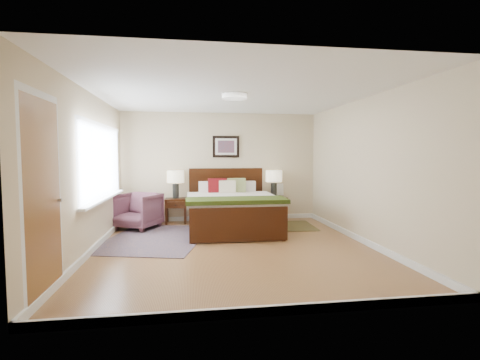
{
  "coord_description": "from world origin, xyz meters",
  "views": [
    {
      "loc": [
        -0.72,
        -5.59,
        1.51
      ],
      "look_at": [
        0.22,
        0.92,
        1.05
      ],
      "focal_mm": 26.0,
      "sensor_mm": 36.0,
      "label": 1
    }
  ],
  "objects_px": {
    "bed": "(232,203)",
    "lamp_left": "(176,179)",
    "nightstand_left": "(176,204)",
    "nightstand_right": "(274,206)",
    "rug_persian": "(156,238)",
    "armchair": "(137,211)",
    "lamp_right": "(274,178)"
  },
  "relations": [
    {
      "from": "bed",
      "to": "lamp_left",
      "type": "distance_m",
      "value": 1.51
    },
    {
      "from": "nightstand_left",
      "to": "nightstand_right",
      "type": "bearing_deg",
      "value": 0.16
    },
    {
      "from": "rug_persian",
      "to": "lamp_left",
      "type": "bearing_deg",
      "value": 91.47
    },
    {
      "from": "lamp_left",
      "to": "armchair",
      "type": "relative_size",
      "value": 0.75
    },
    {
      "from": "nightstand_left",
      "to": "armchair",
      "type": "distance_m",
      "value": 0.92
    },
    {
      "from": "rug_persian",
      "to": "lamp_right",
      "type": "bearing_deg",
      "value": 43.35
    },
    {
      "from": "lamp_left",
      "to": "rug_persian",
      "type": "distance_m",
      "value": 1.8
    },
    {
      "from": "nightstand_right",
      "to": "lamp_right",
      "type": "height_order",
      "value": "lamp_right"
    },
    {
      "from": "nightstand_left",
      "to": "nightstand_right",
      "type": "distance_m",
      "value": 2.25
    },
    {
      "from": "nightstand_right",
      "to": "nightstand_left",
      "type": "bearing_deg",
      "value": -179.84
    },
    {
      "from": "nightstand_left",
      "to": "rug_persian",
      "type": "height_order",
      "value": "nightstand_left"
    },
    {
      "from": "nightstand_left",
      "to": "lamp_left",
      "type": "bearing_deg",
      "value": 90.0
    },
    {
      "from": "nightstand_left",
      "to": "lamp_right",
      "type": "relative_size",
      "value": 0.92
    },
    {
      "from": "lamp_right",
      "to": "lamp_left",
      "type": "bearing_deg",
      "value": 180.0
    },
    {
      "from": "rug_persian",
      "to": "armchair",
      "type": "bearing_deg",
      "value": 129.1
    },
    {
      "from": "lamp_right",
      "to": "rug_persian",
      "type": "distance_m",
      "value": 3.12
    },
    {
      "from": "lamp_left",
      "to": "lamp_right",
      "type": "xyz_separation_m",
      "value": [
        2.25,
        0.0,
        -0.01
      ]
    },
    {
      "from": "nightstand_right",
      "to": "rug_persian",
      "type": "xyz_separation_m",
      "value": [
        -2.57,
        -1.46,
        -0.34
      ]
    },
    {
      "from": "bed",
      "to": "lamp_left",
      "type": "height_order",
      "value": "bed"
    },
    {
      "from": "lamp_left",
      "to": "lamp_right",
      "type": "distance_m",
      "value": 2.25
    },
    {
      "from": "nightstand_right",
      "to": "lamp_right",
      "type": "bearing_deg",
      "value": 90.0
    },
    {
      "from": "armchair",
      "to": "lamp_right",
      "type": "bearing_deg",
      "value": 36.8
    },
    {
      "from": "nightstand_right",
      "to": "armchair",
      "type": "relative_size",
      "value": 0.68
    },
    {
      "from": "bed",
      "to": "lamp_left",
      "type": "bearing_deg",
      "value": 143.05
    },
    {
      "from": "nightstand_right",
      "to": "lamp_left",
      "type": "bearing_deg",
      "value": 179.64
    },
    {
      "from": "nightstand_left",
      "to": "lamp_right",
      "type": "bearing_deg",
      "value": 0.51
    },
    {
      "from": "nightstand_left",
      "to": "armchair",
      "type": "relative_size",
      "value": 0.68
    },
    {
      "from": "lamp_left",
      "to": "nightstand_left",
      "type": "bearing_deg",
      "value": -90.0
    },
    {
      "from": "bed",
      "to": "rug_persian",
      "type": "xyz_separation_m",
      "value": [
        -1.47,
        -0.6,
        -0.55
      ]
    },
    {
      "from": "nightstand_left",
      "to": "bed",
      "type": "bearing_deg",
      "value": -36.31
    },
    {
      "from": "bed",
      "to": "nightstand_right",
      "type": "bearing_deg",
      "value": 37.87
    },
    {
      "from": "rug_persian",
      "to": "bed",
      "type": "bearing_deg",
      "value": 35.81
    }
  ]
}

